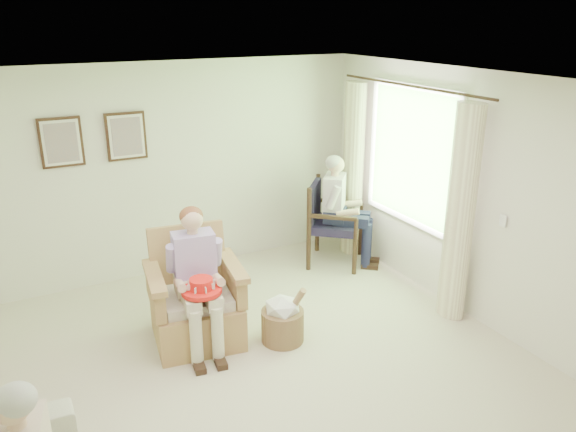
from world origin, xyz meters
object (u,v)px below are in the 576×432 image
at_px(wood_armchair, 332,218).
at_px(person_dark, 340,203).
at_px(red_hat, 201,288).
at_px(hatbox, 283,319).
at_px(person_wicker, 197,270).
at_px(wicker_armchair, 195,306).

relative_size(wood_armchair, person_dark, 0.75).
bearing_deg(red_hat, hatbox, -8.13).
relative_size(wood_armchair, person_wicker, 0.77).
bearing_deg(red_hat, wicker_armchair, 84.19).
xyz_separation_m(wood_armchair, hatbox, (-1.48, -1.47, -0.34)).
bearing_deg(wood_armchair, wicker_armchair, 154.93).
bearing_deg(red_hat, person_wicker, 80.04).
bearing_deg(wood_armchair, red_hat, 161.47).
xyz_separation_m(person_dark, hatbox, (-1.48, -1.29, -0.60)).
relative_size(wicker_armchair, person_wicker, 0.80).
bearing_deg(hatbox, person_wicker, 157.34).
height_order(person_dark, hatbox, person_dark).
xyz_separation_m(wood_armchair, person_dark, (0.00, -0.18, 0.26)).
bearing_deg(red_hat, wood_armchair, 30.93).
bearing_deg(wicker_armchair, wood_armchair, 32.17).
height_order(wood_armchair, person_wicker, person_wicker).
bearing_deg(person_dark, person_wicker, 154.29).
relative_size(wicker_armchair, wood_armchair, 1.04).
distance_m(red_hat, hatbox, 0.93).
distance_m(person_dark, hatbox, 2.05).
height_order(wicker_armchair, wood_armchair, wicker_armchair).
distance_m(wood_armchair, person_dark, 0.31).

